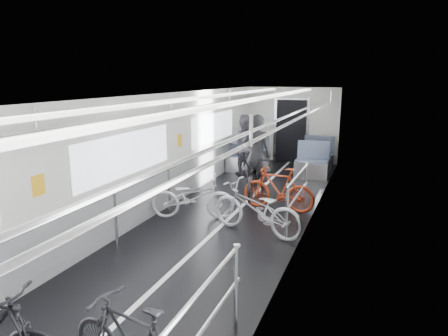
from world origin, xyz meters
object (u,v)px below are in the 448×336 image
(person_seated, at_px, (244,145))
(person_standing, at_px, (257,155))
(bike_left_far, at_px, (193,197))
(bike_right_far, at_px, (278,189))
(bike_right_mid, at_px, (256,209))
(bike_aisle, at_px, (255,175))

(person_seated, bearing_deg, person_standing, 106.92)
(bike_left_far, distance_m, bike_right_far, 1.80)
(person_standing, bearing_deg, bike_right_far, 133.01)
(bike_right_mid, bearing_deg, person_seated, -144.94)
(bike_right_far, xyz_separation_m, bike_aisle, (-0.75, 0.83, 0.03))
(bike_right_mid, bearing_deg, bike_aisle, -148.90)
(bike_left_far, xyz_separation_m, bike_right_mid, (1.38, -0.33, 0.03))
(bike_right_far, bearing_deg, person_standing, -136.73)
(bike_right_far, bearing_deg, bike_right_mid, 1.87)
(person_standing, height_order, person_seated, person_standing)
(bike_left_far, height_order, bike_right_far, bike_right_far)
(bike_left_far, relative_size, bike_right_mid, 0.92)
(bike_right_far, bearing_deg, bike_left_far, -49.16)
(bike_right_mid, height_order, person_seated, person_seated)
(bike_right_far, relative_size, bike_aisle, 0.82)
(bike_left_far, distance_m, person_standing, 2.18)
(bike_left_far, distance_m, person_seated, 3.78)
(bike_right_far, height_order, bike_aisle, bike_aisle)
(bike_aisle, bearing_deg, person_seated, 105.71)
(bike_right_mid, distance_m, bike_right_far, 1.40)
(bike_aisle, bearing_deg, bike_left_far, -120.07)
(bike_left_far, relative_size, person_seated, 0.96)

